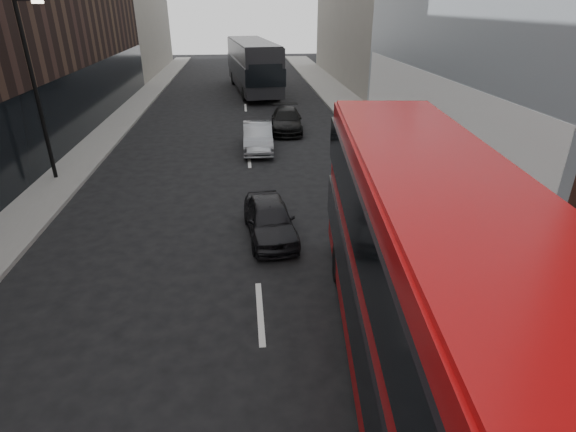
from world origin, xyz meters
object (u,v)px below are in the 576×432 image
object	(u,v)px
red_bus	(425,272)
car_b	(258,137)
grey_bus	(253,65)
street_lamp	(35,80)
car_a	(270,219)
car_c	(287,120)

from	to	relation	value
red_bus	car_b	size ratio (longest dim) A/B	2.74
red_bus	grey_bus	size ratio (longest dim) A/B	0.88
street_lamp	car_a	world-z (taller)	street_lamp
grey_bus	street_lamp	bearing A→B (deg)	-120.41
red_bus	car_c	size ratio (longest dim) A/B	2.59
street_lamp	red_bus	xyz separation A→B (m)	(11.15, -12.40, -1.67)
grey_bus	car_b	world-z (taller)	grey_bus
red_bus	car_a	size ratio (longest dim) A/B	3.12
car_c	car_b	bearing A→B (deg)	-112.62
car_b	car_c	world-z (taller)	car_b
grey_bus	red_bus	bearing A→B (deg)	-93.01
street_lamp	car_c	bearing A→B (deg)	34.28
car_a	car_c	size ratio (longest dim) A/B	0.83
red_bus	car_c	world-z (taller)	red_bus
car_b	car_c	size ratio (longest dim) A/B	0.95
car_b	red_bus	bearing A→B (deg)	-80.31
street_lamp	grey_bus	bearing A→B (deg)	66.30
street_lamp	red_bus	world-z (taller)	street_lamp
car_c	red_bus	bearing A→B (deg)	-84.17
grey_bus	car_a	xyz separation A→B (m)	(-0.30, -26.55, -1.57)
street_lamp	car_b	distance (m)	10.04
car_a	grey_bus	bearing A→B (deg)	84.26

